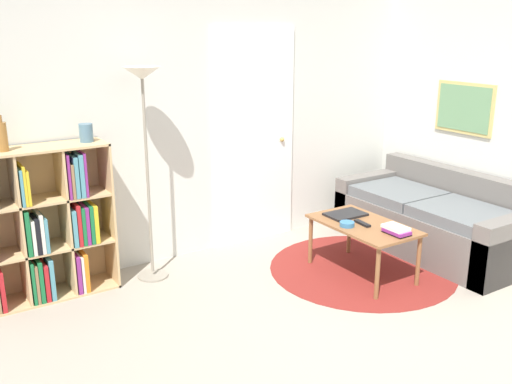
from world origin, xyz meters
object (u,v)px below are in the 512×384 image
Objects in this scene: floor_lamp at (143,103)px; vase_on_shelf at (86,133)px; bowl at (347,224)px; coffee_table at (363,229)px; bottle_right at (2,136)px; couch at (437,221)px; bookshelf at (39,229)px; laptop at (345,214)px.

floor_lamp is 12.44× the size of vase_on_shelf.
floor_lamp reaches higher than bowl.
vase_on_shelf is at bearing 165.90° from floor_lamp.
bowl is (-0.16, 0.02, 0.07)m from coffee_table.
floor_lamp is at bearing -5.12° from bottle_right.
vase_on_shelf is (0.60, 0.02, -0.04)m from bottle_right.
coffee_table is at bearing -30.81° from floor_lamp.
couch is 3.27m from vase_on_shelf.
bowl is at bearing -24.17° from bookshelf.
floor_lamp reaches higher than laptop.
floor_lamp reaches higher than vase_on_shelf.
bookshelf is 3.49× the size of laptop.
couch reaches higher than bowl.
bowl reaches higher than laptop.
coffee_table is 6.51× the size of vase_on_shelf.
bottle_right reaches higher than bowl.
laptop is 2.26m from vase_on_shelf.
laptop is at bearing -21.52° from vase_on_shelf.
floor_lamp reaches higher than couch.
bowl is at bearing -177.64° from couch.
laptop is 0.28m from bowl.
floor_lamp reaches higher than bookshelf.
floor_lamp is 2.93m from couch.
coffee_table is at bearing -92.89° from laptop.
bottle_right reaches higher than couch.
bookshelf is 2.52m from laptop.
bottle_right is at bearing 165.37° from couch.
bookshelf is 1.25m from floor_lamp.
vase_on_shelf is at bearing 0.05° from bookshelf.
coffee_table is 2.68× the size of laptop.
coffee_table is at bearing -8.17° from bowl.
floor_lamp is 1.91× the size of coffee_table.
couch is 7.04× the size of bottle_right.
coffee_table is (1.53, -0.91, -1.07)m from floor_lamp.
bottle_right reaches higher than bookshelf.
bowl is 0.47× the size of bottle_right.
coffee_table is (-1.01, -0.07, 0.14)m from couch.
bowl reaches higher than coffee_table.
bookshelf is 0.81m from vase_on_shelf.
floor_lamp is at bearing -14.10° from vase_on_shelf.
bottle_right is (-1.03, 0.09, -0.17)m from floor_lamp.
vase_on_shelf is (-1.96, 1.02, 0.86)m from coffee_table.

